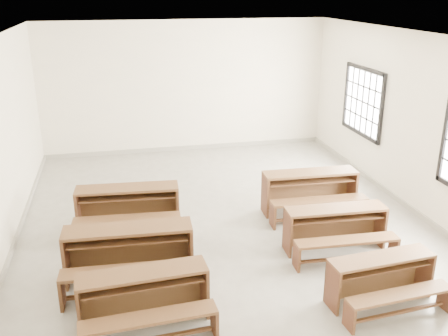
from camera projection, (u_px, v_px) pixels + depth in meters
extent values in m
plane|color=gray|center=(224.00, 221.00, 8.86)|extent=(8.50, 8.50, 0.00)
cube|color=white|center=(224.00, 37.00, 7.77)|extent=(7.00, 8.50, 0.05)
cube|color=beige|center=(186.00, 87.00, 12.18)|extent=(7.00, 0.05, 3.20)
cube|color=beige|center=(328.00, 263.00, 4.44)|extent=(7.00, 0.05, 3.20)
cube|color=beige|center=(2.00, 148.00, 7.60)|extent=(0.05, 8.50, 3.20)
cube|color=beige|center=(411.00, 123.00, 9.02)|extent=(0.05, 8.50, 3.20)
cube|color=gray|center=(188.00, 148.00, 12.72)|extent=(7.00, 0.04, 0.10)
cube|color=gray|center=(16.00, 239.00, 8.13)|extent=(0.04, 8.50, 0.10)
cube|color=gray|center=(401.00, 201.00, 9.55)|extent=(0.04, 8.50, 0.10)
cube|color=black|center=(445.00, 138.00, 8.09)|extent=(0.06, 0.08, 1.46)
cube|color=white|center=(364.00, 102.00, 10.67)|extent=(0.02, 1.50, 1.30)
cube|color=black|center=(366.00, 69.00, 10.43)|extent=(0.06, 1.62, 0.08)
cube|color=black|center=(360.00, 133.00, 10.90)|extent=(0.06, 1.62, 0.08)
cube|color=black|center=(381.00, 110.00, 9.94)|extent=(0.06, 0.08, 1.46)
cube|color=black|center=(346.00, 94.00, 11.39)|extent=(0.06, 0.08, 1.46)
cube|color=brown|center=(142.00, 273.00, 5.97)|extent=(1.59, 0.49, 0.04)
cube|color=brown|center=(142.00, 290.00, 6.25)|extent=(1.57, 0.13, 0.67)
cube|color=#4C281A|center=(79.00, 309.00, 5.89)|extent=(0.06, 0.39, 0.67)
cube|color=#4C281A|center=(205.00, 288.00, 6.29)|extent=(0.06, 0.39, 0.67)
cube|color=#4C281A|center=(143.00, 284.00, 6.00)|extent=(1.47, 0.38, 0.02)
cube|color=brown|center=(149.00, 318.00, 5.63)|extent=(1.59, 0.37, 0.04)
cube|color=#4C281A|center=(215.00, 321.00, 5.90)|extent=(0.06, 0.28, 0.37)
cube|color=brown|center=(128.00, 229.00, 6.87)|extent=(1.79, 0.54, 0.04)
cube|color=brown|center=(130.00, 247.00, 7.19)|extent=(1.77, 0.14, 0.75)
cube|color=#4C281A|center=(66.00, 259.00, 6.87)|extent=(0.07, 0.44, 0.75)
cube|color=#4C281A|center=(191.00, 249.00, 7.14)|extent=(0.07, 0.44, 0.75)
cube|color=#4C281A|center=(128.00, 240.00, 6.90)|extent=(1.65, 0.42, 0.02)
cube|color=brown|center=(129.00, 270.00, 6.48)|extent=(1.78, 0.40, 0.04)
cube|color=#4C281A|center=(62.00, 292.00, 6.43)|extent=(0.06, 0.31, 0.42)
cube|color=#4C281A|center=(195.00, 280.00, 6.69)|extent=(0.06, 0.31, 0.42)
cube|color=#4C281A|center=(130.00, 292.00, 6.59)|extent=(1.64, 0.14, 0.04)
cube|color=brown|center=(127.00, 188.00, 8.33)|extent=(1.73, 0.55, 0.04)
cube|color=brown|center=(129.00, 204.00, 8.64)|extent=(1.70, 0.17, 0.72)
cube|color=#4C281A|center=(78.00, 212.00, 8.35)|extent=(0.07, 0.43, 0.72)
cube|color=#4C281A|center=(177.00, 206.00, 8.58)|extent=(0.07, 0.43, 0.72)
cube|color=#4C281A|center=(127.00, 197.00, 8.36)|extent=(1.60, 0.44, 0.02)
cube|color=brown|center=(127.00, 219.00, 7.96)|extent=(1.72, 0.43, 0.04)
cube|color=#4C281A|center=(75.00, 235.00, 7.92)|extent=(0.07, 0.30, 0.40)
cube|color=#4C281A|center=(180.00, 228.00, 8.14)|extent=(0.07, 0.30, 0.40)
cube|color=#4C281A|center=(128.00, 237.00, 8.06)|extent=(1.58, 0.17, 0.04)
cube|color=brown|center=(382.00, 258.00, 6.43)|extent=(1.45, 0.47, 0.04)
cube|color=brown|center=(373.00, 273.00, 6.68)|extent=(1.42, 0.15, 0.60)
cube|color=#4C281A|center=(332.00, 288.00, 6.34)|extent=(0.06, 0.36, 0.60)
cube|color=#4C281A|center=(424.00, 271.00, 6.73)|extent=(0.06, 0.36, 0.60)
cube|color=#4C281A|center=(382.00, 267.00, 6.45)|extent=(1.33, 0.37, 0.02)
cube|color=brown|center=(400.00, 294.00, 6.13)|extent=(1.44, 0.37, 0.04)
cube|color=#4C281A|center=(349.00, 318.00, 6.00)|extent=(0.06, 0.25, 0.34)
cube|color=#4C281A|center=(445.00, 297.00, 6.39)|extent=(0.06, 0.25, 0.34)
cube|color=#4C281A|center=(398.00, 313.00, 6.22)|extent=(1.31, 0.15, 0.04)
cube|color=brown|center=(336.00, 209.00, 7.70)|extent=(1.59, 0.46, 0.04)
cube|color=brown|center=(330.00, 224.00, 7.98)|extent=(1.57, 0.11, 0.67)
cube|color=#4C281A|center=(287.00, 233.00, 7.69)|extent=(0.06, 0.39, 0.67)
cube|color=#4C281A|center=(380.00, 225.00, 7.94)|extent=(0.06, 0.39, 0.67)
cube|color=#4C281A|center=(336.00, 217.00, 7.73)|extent=(1.47, 0.36, 0.02)
cube|color=brown|center=(347.00, 240.00, 7.35)|extent=(1.58, 0.34, 0.04)
cube|color=#4C281A|center=(297.00, 257.00, 7.30)|extent=(0.05, 0.28, 0.37)
cube|color=#4C281A|center=(394.00, 248.00, 7.55)|extent=(0.05, 0.28, 0.37)
cube|color=#4C281A|center=(345.00, 258.00, 7.45)|extent=(1.45, 0.11, 0.04)
cube|color=brown|center=(310.00, 173.00, 9.02)|extent=(1.73, 0.49, 0.04)
cube|color=brown|center=(306.00, 188.00, 9.33)|extent=(1.71, 0.10, 0.73)
cube|color=#4C281A|center=(265.00, 196.00, 9.00)|extent=(0.06, 0.43, 0.73)
cube|color=#4C281A|center=(352.00, 189.00, 9.29)|extent=(0.06, 0.43, 0.73)
cube|color=#4C281A|center=(310.00, 181.00, 9.05)|extent=(1.59, 0.38, 0.02)
cube|color=brown|center=(320.00, 200.00, 8.64)|extent=(1.72, 0.36, 0.04)
cube|color=#4C281A|center=(273.00, 216.00, 8.57)|extent=(0.05, 0.30, 0.41)
cube|color=#4C281A|center=(363.00, 209.00, 8.86)|extent=(0.05, 0.30, 0.41)
cube|color=#4C281A|center=(318.00, 217.00, 8.75)|extent=(1.58, 0.11, 0.04)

